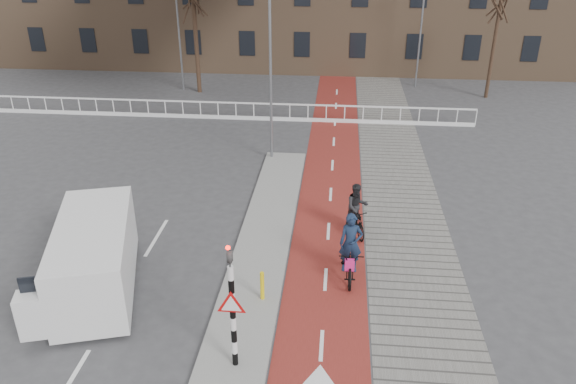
{
  "coord_description": "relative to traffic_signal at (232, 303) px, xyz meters",
  "views": [
    {
      "loc": [
        1.71,
        -12.47,
        10.07
      ],
      "look_at": [
        0.05,
        5.0,
        1.5
      ],
      "focal_mm": 35.0,
      "sensor_mm": 36.0,
      "label": 1
    }
  ],
  "objects": [
    {
      "name": "bollard",
      "position": [
        0.31,
        2.73,
        -1.42
      ],
      "size": [
        0.12,
        0.12,
        0.9
      ],
      "primitive_type": "cylinder",
      "color": "yellow",
      "rests_on": "curb_island"
    },
    {
      "name": "sidewalk",
      "position": [
        4.9,
        12.02,
        -1.98
      ],
      "size": [
        3.0,
        60.0,
        0.01
      ],
      "primitive_type": "cube",
      "color": "slate",
      "rests_on": "ground"
    },
    {
      "name": "streetlight_near",
      "position": [
        -0.73,
        13.53,
        2.12
      ],
      "size": [
        0.12,
        0.12,
        8.22
      ],
      "primitive_type": "cylinder",
      "color": "slate",
      "rests_on": "ground"
    },
    {
      "name": "cyclist_near",
      "position": [
        2.82,
        4.26,
        -1.25
      ],
      "size": [
        0.81,
        2.14,
        2.17
      ],
      "rotation": [
        0.0,
        0.0,
        0.03
      ],
      "color": "black",
      "rests_on": "bike_lane"
    },
    {
      "name": "streetlight_left",
      "position": [
        -7.9,
        24.7,
        1.55
      ],
      "size": [
        0.12,
        0.12,
        7.09
      ],
      "primitive_type": "cylinder",
      "color": "slate",
      "rests_on": "ground"
    },
    {
      "name": "traffic_signal",
      "position": [
        0.0,
        0.0,
        0.0
      ],
      "size": [
        0.8,
        0.8,
        3.68
      ],
      "color": "black",
      "rests_on": "curb_island"
    },
    {
      "name": "curb_island",
      "position": [
        -0.1,
        6.02,
        -1.93
      ],
      "size": [
        1.8,
        16.0,
        0.12
      ],
      "primitive_type": "cube",
      "color": "gray",
      "rests_on": "ground"
    },
    {
      "name": "bike_lane",
      "position": [
        2.1,
        12.02,
        -1.98
      ],
      "size": [
        2.5,
        60.0,
        0.01
      ],
      "primitive_type": "cube",
      "color": "maroon",
      "rests_on": "ground"
    },
    {
      "name": "ground",
      "position": [
        0.6,
        2.02,
        -1.99
      ],
      "size": [
        120.0,
        120.0,
        0.0
      ],
      "primitive_type": "plane",
      "color": "#38383A",
      "rests_on": "ground"
    },
    {
      "name": "cyclist_far",
      "position": [
        3.05,
        6.96,
        -1.19
      ],
      "size": [
        1.01,
        1.84,
        1.91
      ],
      "rotation": [
        0.0,
        0.0,
        0.3
      ],
      "color": "black",
      "rests_on": "bike_lane"
    },
    {
      "name": "streetlight_right",
      "position": [
        7.28,
        26.93,
        1.62
      ],
      "size": [
        0.12,
        0.12,
        7.22
      ],
      "primitive_type": "cylinder",
      "color": "slate",
      "rests_on": "ground"
    },
    {
      "name": "van",
      "position": [
        -4.65,
        2.89,
        -0.84
      ],
      "size": [
        3.39,
        5.43,
        2.18
      ],
      "rotation": [
        0.0,
        0.0,
        0.29
      ],
      "color": "silver",
      "rests_on": "ground"
    },
    {
      "name": "tree_mid",
      "position": [
        -6.72,
        24.22,
        1.44
      ],
      "size": [
        0.27,
        0.27,
        6.86
      ],
      "primitive_type": "cylinder",
      "color": "black",
      "rests_on": "ground"
    },
    {
      "name": "railing",
      "position": [
        -4.4,
        19.02,
        -1.68
      ],
      "size": [
        28.0,
        0.1,
        0.99
      ],
      "color": "silver",
      "rests_on": "ground"
    },
    {
      "name": "tree_right",
      "position": [
        11.4,
        24.71,
        1.35
      ],
      "size": [
        0.22,
        0.22,
        6.68
      ],
      "primitive_type": "cylinder",
      "color": "black",
      "rests_on": "ground"
    }
  ]
}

